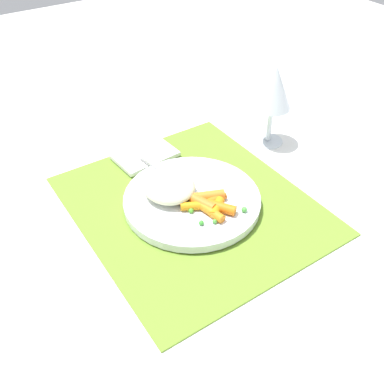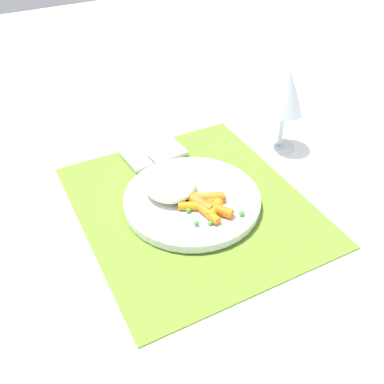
{
  "view_description": "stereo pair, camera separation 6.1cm",
  "coord_description": "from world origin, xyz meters",
  "px_view_note": "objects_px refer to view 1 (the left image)",
  "views": [
    {
      "loc": [
        0.47,
        -0.31,
        0.5
      ],
      "look_at": [
        0.0,
        0.0,
        0.03
      ],
      "focal_mm": 40.97,
      "sensor_mm": 36.0,
      "label": 1
    },
    {
      "loc": [
        0.5,
        -0.26,
        0.5
      ],
      "look_at": [
        0.0,
        0.0,
        0.03
      ],
      "focal_mm": 40.97,
      "sensor_mm": 36.0,
      "label": 2
    }
  ],
  "objects_px": {
    "wine_glass": "(274,89)",
    "carrot_portion": "(210,204)",
    "napkin": "(143,156)",
    "plate": "(192,200)",
    "fork": "(178,185)",
    "rice_mound": "(169,186)"
  },
  "relations": [
    {
      "from": "carrot_portion",
      "to": "wine_glass",
      "type": "xyz_separation_m",
      "value": [
        -0.12,
        0.23,
        0.09
      ]
    },
    {
      "from": "plate",
      "to": "rice_mound",
      "type": "bearing_deg",
      "value": -135.1
    },
    {
      "from": "carrot_portion",
      "to": "napkin",
      "type": "bearing_deg",
      "value": -176.07
    },
    {
      "from": "carrot_portion",
      "to": "napkin",
      "type": "relative_size",
      "value": 0.73
    },
    {
      "from": "wine_glass",
      "to": "napkin",
      "type": "height_order",
      "value": "wine_glass"
    },
    {
      "from": "wine_glass",
      "to": "plate",
      "type": "bearing_deg",
      "value": -71.44
    },
    {
      "from": "carrot_portion",
      "to": "wine_glass",
      "type": "bearing_deg",
      "value": 117.52
    },
    {
      "from": "rice_mound",
      "to": "napkin",
      "type": "xyz_separation_m",
      "value": [
        -0.14,
        0.02,
        -0.03
      ]
    },
    {
      "from": "fork",
      "to": "rice_mound",
      "type": "bearing_deg",
      "value": -69.87
    },
    {
      "from": "plate",
      "to": "carrot_portion",
      "type": "height_order",
      "value": "carrot_portion"
    },
    {
      "from": "fork",
      "to": "wine_glass",
      "type": "relative_size",
      "value": 1.18
    },
    {
      "from": "plate",
      "to": "carrot_portion",
      "type": "distance_m",
      "value": 0.04
    },
    {
      "from": "rice_mound",
      "to": "napkin",
      "type": "bearing_deg",
      "value": 170.01
    },
    {
      "from": "wine_glass",
      "to": "carrot_portion",
      "type": "bearing_deg",
      "value": -62.48
    },
    {
      "from": "fork",
      "to": "wine_glass",
      "type": "height_order",
      "value": "wine_glass"
    },
    {
      "from": "plate",
      "to": "napkin",
      "type": "relative_size",
      "value": 2.04
    },
    {
      "from": "plate",
      "to": "fork",
      "type": "bearing_deg",
      "value": -173.6
    },
    {
      "from": "rice_mound",
      "to": "wine_glass",
      "type": "xyz_separation_m",
      "value": [
        -0.05,
        0.27,
        0.08
      ]
    },
    {
      "from": "fork",
      "to": "wine_glass",
      "type": "bearing_deg",
      "value": 100.18
    },
    {
      "from": "plate",
      "to": "wine_glass",
      "type": "height_order",
      "value": "wine_glass"
    },
    {
      "from": "wine_glass",
      "to": "napkin",
      "type": "distance_m",
      "value": 0.28
    },
    {
      "from": "wine_glass",
      "to": "napkin",
      "type": "xyz_separation_m",
      "value": [
        -0.08,
        -0.25,
        -0.11
      ]
    }
  ]
}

